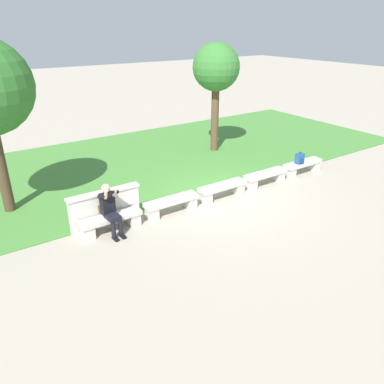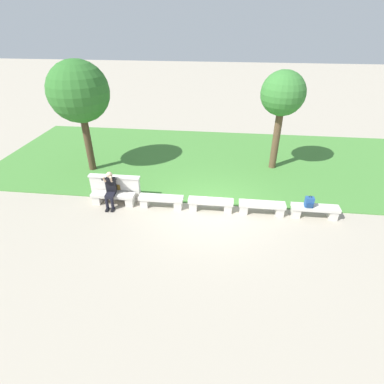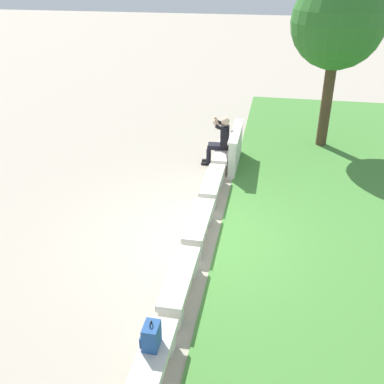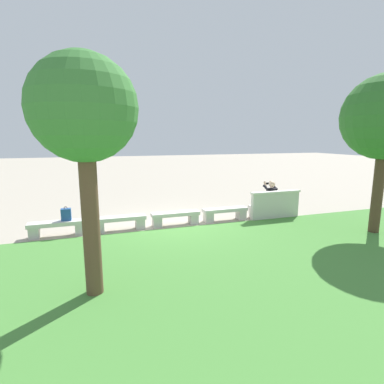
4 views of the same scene
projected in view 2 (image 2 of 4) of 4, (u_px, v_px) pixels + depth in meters
name	position (u px, v px, depth m)	size (l,w,h in m)	color
ground_plane	(210.00, 210.00, 10.92)	(80.00, 80.00, 0.00)	#A89E8C
grass_strip	(216.00, 160.00, 14.65)	(20.88, 8.00, 0.03)	#478438
bench_main	(113.00, 197.00, 11.13)	(1.62, 0.40, 0.45)	beige
bench_near	(161.00, 200.00, 10.95)	(1.62, 0.40, 0.45)	beige
bench_mid	(211.00, 203.00, 10.77)	(1.62, 0.40, 0.45)	beige
bench_far	(262.00, 207.00, 10.59)	(1.62, 0.40, 0.45)	beige
bench_end	(315.00, 210.00, 10.40)	(1.62, 0.40, 0.45)	beige
backrest_wall_with_plaque	(116.00, 188.00, 11.31)	(1.94, 0.24, 1.01)	beige
person_photographer	(110.00, 188.00, 10.84)	(0.49, 0.74, 1.32)	black
backpack	(309.00, 202.00, 10.22)	(0.28, 0.24, 0.43)	#234C8C
tree_behind_wall	(79.00, 92.00, 12.04)	(2.47, 2.47, 4.72)	#4C3826
tree_left_background	(283.00, 95.00, 12.28)	(1.84, 1.84, 4.29)	brown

